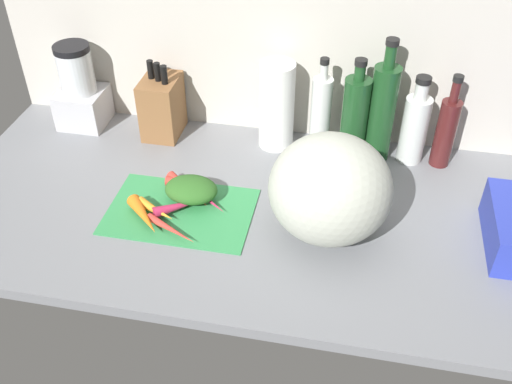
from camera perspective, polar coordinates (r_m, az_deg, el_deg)
ground_plane at (r=154.27cm, az=0.54°, el=-1.77°), size 170.00×80.00×3.00cm
wall_back at (r=169.84cm, az=3.12°, el=14.82°), size 170.00×3.00×60.00cm
cutting_board at (r=152.38cm, az=-7.39°, el=-1.83°), size 37.40×25.25×0.80cm
carrot_0 at (r=150.92cm, az=-7.52°, el=-1.37°), size 12.67×10.21×2.99cm
carrot_1 at (r=153.53cm, az=-4.96°, el=-0.54°), size 13.97×11.57×2.14cm
carrot_2 at (r=145.05cm, az=-8.28°, el=-3.63°), size 14.76×8.76×2.19cm
carrot_3 at (r=158.49cm, az=-6.90°, el=0.90°), size 10.81×3.09×2.81cm
carrot_4 at (r=150.56cm, az=-9.75°, el=-1.77°), size 11.72×7.62×2.93cm
carrot_5 at (r=155.80cm, az=-6.68°, el=0.14°), size 14.76×12.62×2.74cm
carrot_6 at (r=148.97cm, az=-10.89°, el=-2.29°), size 12.26×13.12×3.57cm
carrot_greens_pile at (r=153.46cm, az=-6.34°, el=0.23°), size 13.94×10.72×5.90cm
winter_squash at (r=138.06cm, az=7.24°, el=0.26°), size 29.26×27.71×26.98cm
knife_block at (r=179.13cm, az=-9.16°, el=8.28°), size 10.47×14.15×23.65cm
blender_appliance at (r=188.78cm, az=-16.79°, el=9.42°), size 13.89×13.89×26.15cm
paper_towel_roll at (r=169.76cm, az=2.03°, el=8.43°), size 10.20×10.20×26.22cm
bottle_0 at (r=168.37cm, az=6.32°, el=7.57°), size 5.79×5.79×29.36cm
bottle_1 at (r=166.58cm, az=9.58°, el=7.17°), size 7.47×7.47×30.58cm
bottle_2 at (r=166.93cm, az=12.19°, el=7.72°), size 7.47×7.47×36.23cm
bottle_3 at (r=169.92cm, az=15.21°, el=6.17°), size 7.32×7.32×26.30cm
bottle_4 at (r=170.42cm, az=18.05°, el=5.72°), size 5.59×5.59×27.86cm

